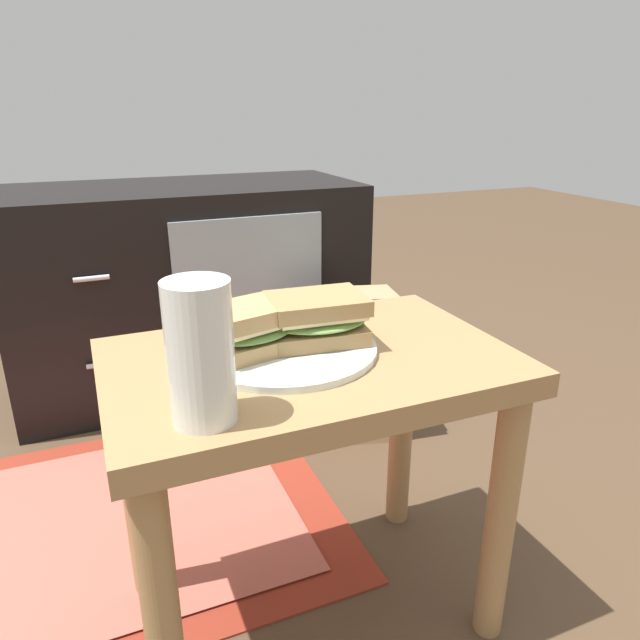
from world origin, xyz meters
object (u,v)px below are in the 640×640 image
object	(u,v)px
plate	(285,349)
sandwich_front	(250,329)
tv_cabinet	(190,286)
sandwich_back	(317,318)
paper_bag	(353,363)
beer_glass	(201,356)

from	to	relation	value
plate	sandwich_front	distance (m)	0.06
plate	tv_cabinet	bearing A→B (deg)	88.05
sandwich_front	sandwich_back	xyz separation A→B (m)	(0.10, 0.00, 0.00)
paper_bag	beer_glass	bearing A→B (deg)	-128.20
sandwich_front	beer_glass	world-z (taller)	beer_glass
paper_bag	tv_cabinet	bearing A→B (deg)	124.47
sandwich_back	paper_bag	distance (m)	0.64
tv_cabinet	beer_glass	xyz separation A→B (m)	(-0.17, -1.07, 0.25)
beer_glass	paper_bag	world-z (taller)	beer_glass
sandwich_front	beer_glass	xyz separation A→B (m)	(-0.09, -0.14, 0.03)
paper_bag	plate	bearing A→B (deg)	-125.74
sandwich_front	tv_cabinet	bearing A→B (deg)	85.00
beer_glass	paper_bag	xyz separation A→B (m)	(0.48, 0.61, -0.36)
plate	sandwich_back	world-z (taller)	sandwich_back
sandwich_front	paper_bag	world-z (taller)	sandwich_front
beer_glass	sandwich_back	bearing A→B (deg)	36.44
tv_cabinet	paper_bag	bearing A→B (deg)	-55.53
sandwich_back	beer_glass	xyz separation A→B (m)	(-0.19, -0.14, 0.03)
tv_cabinet	paper_bag	size ratio (longest dim) A/B	2.58
plate	sandwich_front	size ratio (longest dim) A/B	1.76
sandwich_back	plate	bearing A→B (deg)	-178.97
sandwich_back	beer_glass	bearing A→B (deg)	-143.56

